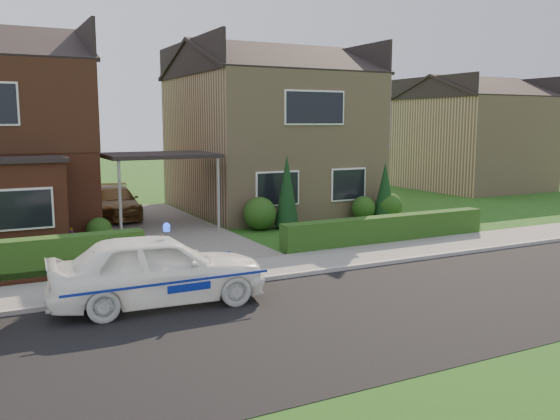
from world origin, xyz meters
TOP-DOWN VIEW (x-y plane):
  - ground at (0.00, 0.00)m, footprint 120.00×120.00m
  - road at (0.00, 0.00)m, footprint 60.00×6.00m
  - kerb at (0.00, 3.05)m, footprint 60.00×0.16m
  - sidewalk at (0.00, 4.10)m, footprint 60.00×2.00m
  - driveway at (0.00, 11.00)m, footprint 3.80×12.00m
  - house_right at (5.80, 13.99)m, footprint 7.50×8.06m
  - carport_link at (0.00, 10.95)m, footprint 3.80×3.00m
  - hedge_right at (5.80, 5.35)m, footprint 7.50×0.55m
  - shrub_left_mid at (-4.00, 9.30)m, footprint 1.32×1.32m
  - shrub_left_near at (-2.40, 9.60)m, footprint 0.84×0.84m
  - shrub_right_near at (3.20, 9.40)m, footprint 1.20×1.20m
  - shrub_right_mid at (7.80, 9.50)m, footprint 0.96×0.96m
  - shrub_right_far at (8.80, 9.20)m, footprint 1.08×1.08m
  - conifer_a at (4.20, 9.20)m, footprint 0.90×0.90m
  - conifer_b at (8.60, 9.20)m, footprint 0.90×0.90m
  - neighbour_right at (20.00, 16.00)m, footprint 6.50×7.00m
  - police_car at (-2.49, 2.40)m, footprint 4.17×4.65m
  - driveway_car at (-1.00, 13.89)m, footprint 2.05×4.31m
  - potted_plant_b at (-2.53, 7.69)m, footprint 0.55×0.52m
  - potted_plant_c at (-3.39, 8.88)m, footprint 0.51×0.51m

SIDE VIEW (x-z plane):
  - ground at x=0.00m, z-range 0.00..0.00m
  - road at x=0.00m, z-range -0.01..0.01m
  - hedge_right at x=5.80m, z-range -0.40..0.40m
  - sidewalk at x=0.00m, z-range 0.00..0.10m
  - kerb at x=0.00m, z-range 0.00..0.12m
  - driveway at x=0.00m, z-range 0.00..0.12m
  - potted_plant_c at x=-3.39m, z-range 0.00..0.73m
  - potted_plant_b at x=-2.53m, z-range 0.00..0.78m
  - shrub_left_near at x=-2.40m, z-range 0.00..0.84m
  - shrub_right_mid at x=7.80m, z-range 0.00..0.96m
  - shrub_right_far at x=8.80m, z-range 0.00..1.08m
  - shrub_right_near at x=3.20m, z-range 0.00..1.20m
  - shrub_left_mid at x=-4.00m, z-range 0.00..1.32m
  - driveway_car at x=-1.00m, z-range 0.12..1.33m
  - police_car at x=-2.49m, z-range -0.08..1.63m
  - conifer_b at x=8.60m, z-range 0.00..2.20m
  - conifer_a at x=4.20m, z-range 0.00..2.60m
  - neighbour_right at x=20.00m, z-range 0.00..5.20m
  - carport_link at x=0.00m, z-range 1.27..4.04m
  - house_right at x=5.80m, z-range 0.04..7.29m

